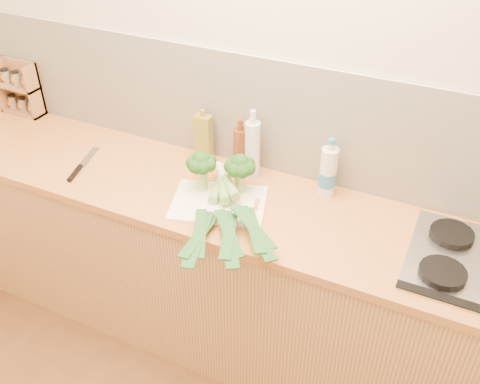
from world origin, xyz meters
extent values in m
plane|color=beige|center=(0.00, 1.50, 1.30)|extent=(3.50, 0.00, 3.50)
cube|color=silver|center=(0.00, 1.49, 1.17)|extent=(3.20, 0.02, 0.54)
cube|color=tan|center=(0.00, 1.20, 0.43)|extent=(3.20, 0.60, 0.86)
cube|color=#D1783D|center=(0.00, 1.20, 0.88)|extent=(3.20, 0.62, 0.04)
cylinder|color=black|center=(0.87, 1.08, 0.93)|extent=(0.17, 0.17, 0.03)
cylinder|color=black|center=(0.87, 1.32, 0.93)|extent=(0.17, 0.17, 0.03)
cube|color=white|center=(-0.07, 1.13, 0.91)|extent=(0.47, 0.40, 0.01)
cylinder|color=#AEBC6D|center=(-0.18, 1.19, 0.96)|extent=(0.05, 0.05, 0.10)
sphere|color=#10350E|center=(-0.18, 1.19, 1.06)|extent=(0.08, 0.08, 0.08)
sphere|color=#10350E|center=(-0.14, 1.19, 1.05)|extent=(0.06, 0.06, 0.06)
sphere|color=#10350E|center=(-0.15, 1.22, 1.05)|extent=(0.06, 0.06, 0.06)
sphere|color=#10350E|center=(-0.18, 1.23, 1.05)|extent=(0.06, 0.06, 0.06)
sphere|color=#10350E|center=(-0.21, 1.21, 1.05)|extent=(0.06, 0.06, 0.06)
sphere|color=#10350E|center=(-0.21, 1.17, 1.05)|extent=(0.06, 0.06, 0.06)
sphere|color=#10350E|center=(-0.18, 1.15, 1.05)|extent=(0.06, 0.06, 0.06)
sphere|color=#10350E|center=(-0.15, 1.16, 1.05)|extent=(0.06, 0.06, 0.06)
cylinder|color=#AEBC6D|center=(-0.02, 1.25, 0.96)|extent=(0.04, 0.04, 0.09)
sphere|color=#10350E|center=(-0.02, 1.25, 1.06)|extent=(0.08, 0.08, 0.08)
sphere|color=#10350E|center=(0.02, 1.25, 1.04)|extent=(0.06, 0.06, 0.06)
sphere|color=#10350E|center=(0.01, 1.28, 1.04)|extent=(0.06, 0.06, 0.06)
sphere|color=#10350E|center=(-0.03, 1.28, 1.04)|extent=(0.06, 0.06, 0.06)
sphere|color=#10350E|center=(-0.05, 1.26, 1.04)|extent=(0.06, 0.06, 0.06)
sphere|color=#10350E|center=(-0.05, 1.23, 1.04)|extent=(0.06, 0.06, 0.06)
sphere|color=#10350E|center=(-0.03, 1.21, 1.04)|extent=(0.06, 0.06, 0.06)
sphere|color=#10350E|center=(0.01, 1.21, 1.04)|extent=(0.06, 0.06, 0.06)
cylinder|color=white|center=(-0.13, 1.31, 0.93)|extent=(0.07, 0.13, 0.04)
cylinder|color=#72A452|center=(-0.10, 1.18, 0.93)|extent=(0.08, 0.17, 0.04)
cube|color=#1A4A1F|center=(-0.02, 0.88, 0.93)|extent=(0.07, 0.30, 0.02)
cube|color=#1A4A1F|center=(-0.01, 0.86, 0.94)|extent=(0.14, 0.34, 0.01)
cube|color=#1A4A1F|center=(-0.02, 0.89, 0.94)|extent=(0.17, 0.27, 0.02)
cylinder|color=white|center=(-0.12, 1.27, 0.95)|extent=(0.09, 0.12, 0.04)
cylinder|color=#72A452|center=(-0.06, 1.16, 0.95)|extent=(0.11, 0.15, 0.04)
cube|color=#1A4A1F|center=(0.10, 0.91, 0.95)|extent=(0.15, 0.30, 0.02)
cube|color=#1A4A1F|center=(0.11, 0.89, 0.95)|extent=(0.22, 0.32, 0.01)
cube|color=#1A4A1F|center=(0.09, 0.92, 0.96)|extent=(0.22, 0.24, 0.02)
cylinder|color=white|center=(-0.12, 1.27, 0.97)|extent=(0.11, 0.11, 0.04)
cylinder|color=#72A452|center=(-0.03, 1.18, 0.97)|extent=(0.13, 0.14, 0.04)
cube|color=#1A4A1F|center=(0.18, 0.96, 0.97)|extent=(0.20, 0.27, 0.02)
cube|color=#1A4A1F|center=(0.19, 0.95, 0.97)|extent=(0.27, 0.28, 0.01)
cube|color=#1A4A1F|center=(0.17, 0.97, 0.97)|extent=(0.26, 0.20, 0.02)
cube|color=silver|center=(-0.82, 1.20, 0.90)|extent=(0.09, 0.19, 0.00)
cylinder|color=black|center=(-0.77, 1.05, 0.91)|extent=(0.06, 0.13, 0.02)
cube|color=#AE744A|center=(-1.45, 1.47, 1.05)|extent=(0.25, 0.01, 0.30)
cube|color=#AE744A|center=(-1.45, 1.43, 0.91)|extent=(0.25, 0.10, 0.01)
cube|color=#AE744A|center=(-1.45, 1.43, 1.06)|extent=(0.25, 0.10, 0.01)
cube|color=#AE744A|center=(-1.57, 1.43, 1.05)|extent=(0.01, 0.10, 0.30)
cube|color=#AE744A|center=(-1.33, 1.43, 1.05)|extent=(0.01, 0.10, 0.30)
cylinder|color=gray|center=(-1.52, 1.43, 0.95)|extent=(0.04, 0.04, 0.07)
cylinder|color=gray|center=(-1.45, 1.43, 0.95)|extent=(0.04, 0.04, 0.07)
cylinder|color=gray|center=(-1.38, 1.43, 0.95)|extent=(0.04, 0.04, 0.07)
cylinder|color=gray|center=(-1.52, 1.43, 1.10)|extent=(0.04, 0.04, 0.07)
cylinder|color=gray|center=(-1.45, 1.43, 1.10)|extent=(0.04, 0.04, 0.07)
cylinder|color=gray|center=(-1.38, 1.43, 1.10)|extent=(0.04, 0.04, 0.07)
cube|color=olive|center=(-0.30, 1.43, 1.02)|extent=(0.08, 0.05, 0.24)
cylinder|color=olive|center=(-0.30, 1.43, 1.15)|extent=(0.02, 0.02, 0.03)
cylinder|color=silver|center=(-0.03, 1.40, 1.04)|extent=(0.07, 0.07, 0.27)
cylinder|color=silver|center=(-0.03, 1.40, 1.20)|extent=(0.03, 0.03, 0.06)
cylinder|color=#602B12|center=(-0.09, 1.40, 1.01)|extent=(0.06, 0.06, 0.23)
cylinder|color=#602B12|center=(-0.09, 1.40, 1.15)|extent=(0.03, 0.03, 0.05)
cylinder|color=silver|center=(0.33, 1.41, 1.01)|extent=(0.08, 0.08, 0.23)
cylinder|color=silver|center=(0.33, 1.41, 1.14)|extent=(0.03, 0.03, 0.03)
cylinder|color=teal|center=(0.33, 1.41, 0.98)|extent=(0.08, 0.08, 0.07)
camera|label=1|loc=(0.81, -0.50, 2.27)|focal=40.00mm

